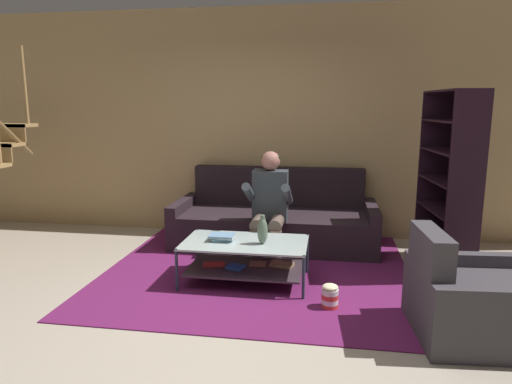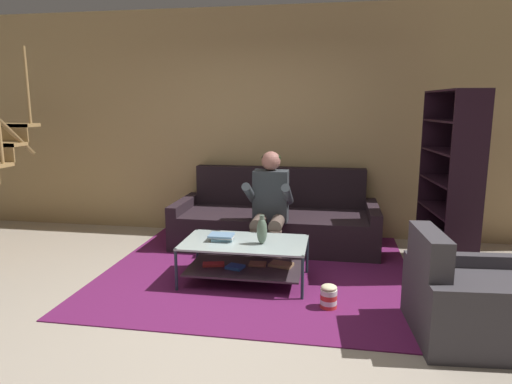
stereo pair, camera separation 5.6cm
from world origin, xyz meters
name	(u,v)px [view 1 (the left image)]	position (x,y,z in m)	size (l,w,h in m)	color
ground	(236,312)	(0.00, 0.00, 0.00)	(16.80, 16.80, 0.00)	#B6A897
back_partition	(273,124)	(0.00, 2.46, 1.45)	(8.40, 0.12, 2.90)	tan
couch	(275,221)	(0.10, 1.93, 0.29)	(2.42, 0.99, 0.91)	black
person_seated_center	(269,203)	(0.10, 1.34, 0.65)	(0.50, 0.58, 1.20)	brown
coffee_table	(246,255)	(-0.04, 0.66, 0.27)	(1.18, 0.68, 0.41)	#A9BCB9
area_rug	(260,264)	(0.03, 1.16, 0.01)	(3.08, 3.21, 0.01)	#631A4F
vase	(263,230)	(0.13, 0.61, 0.54)	(0.10, 0.10, 0.28)	#566B57
book_stack	(222,237)	(-0.27, 0.65, 0.44)	(0.23, 0.20, 0.06)	#6E9FB9
bookshelf	(450,198)	(1.98, 1.43, 0.74)	(0.43, 0.99, 1.84)	black
armchair	(474,302)	(1.81, -0.11, 0.26)	(0.98, 0.91, 0.80)	#3D3A3F
popcorn_tub	(330,296)	(0.77, 0.19, 0.11)	(0.14, 0.14, 0.21)	red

